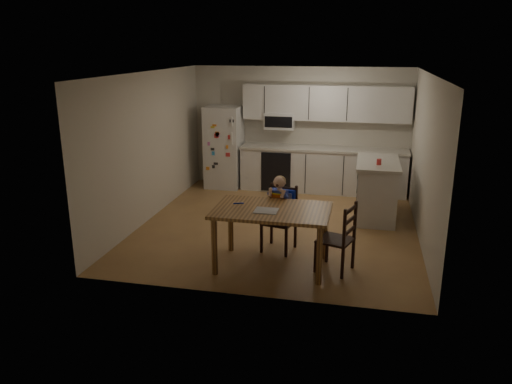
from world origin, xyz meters
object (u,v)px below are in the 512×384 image
object	(u,v)px
kitchen_island	(376,189)
red_cup	(379,162)
chair_booster	(280,205)
dining_table	(272,217)
chair_side	(342,234)
refrigerator	(224,147)

from	to	relation	value
kitchen_island	red_cup	bearing A→B (deg)	-89.52
red_cup	chair_booster	xyz separation A→B (m)	(-1.40, -1.52, -0.37)
kitchen_island	dining_table	bearing A→B (deg)	-120.49
kitchen_island	red_cup	distance (m)	0.60
red_cup	dining_table	xyz separation A→B (m)	(-1.41, -2.13, -0.34)
red_cup	chair_side	distance (m)	2.23
chair_booster	dining_table	bearing A→B (deg)	-79.09
refrigerator	chair_booster	xyz separation A→B (m)	(1.74, -3.14, -0.17)
dining_table	red_cup	bearing A→B (deg)	56.60
refrigerator	red_cup	distance (m)	3.54
refrigerator	kitchen_island	bearing A→B (deg)	-23.65
dining_table	chair_side	bearing A→B (deg)	1.18
red_cup	chair_side	size ratio (longest dim) A/B	0.10
kitchen_island	chair_side	world-z (taller)	kitchen_island
refrigerator	kitchen_island	distance (m)	3.44
refrigerator	chair_side	world-z (taller)	refrigerator
dining_table	kitchen_island	bearing A→B (deg)	59.51
chair_booster	chair_side	world-z (taller)	chair_booster
kitchen_island	chair_booster	xyz separation A→B (m)	(-1.40, -1.77, 0.17)
kitchen_island	chair_side	distance (m)	2.41
refrigerator	dining_table	world-z (taller)	refrigerator
refrigerator	red_cup	bearing A→B (deg)	-27.38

